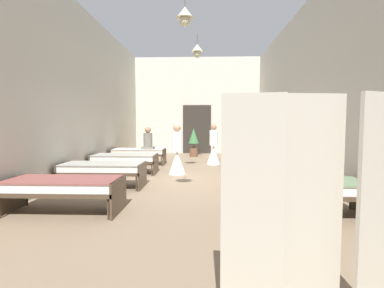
# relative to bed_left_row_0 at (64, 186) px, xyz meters

# --- Properties ---
(ground_plane) EXTENTS (6.75, 14.44, 0.10)m
(ground_plane) POSITION_rel_bed_left_row_0_xyz_m (2.02, 2.85, -0.49)
(ground_plane) COLOR #8C755B
(room_shell) EXTENTS (6.55, 14.04, 4.76)m
(room_shell) POSITION_rel_bed_left_row_0_xyz_m (2.02, 4.22, 1.94)
(room_shell) COLOR beige
(room_shell) RESTS_ON ground
(bed_left_row_0) EXTENTS (1.90, 0.84, 0.57)m
(bed_left_row_0) POSITION_rel_bed_left_row_0_xyz_m (0.00, 0.00, 0.00)
(bed_left_row_0) COLOR #473828
(bed_left_row_0) RESTS_ON ground
(bed_right_row_0) EXTENTS (1.90, 0.84, 0.57)m
(bed_right_row_0) POSITION_rel_bed_left_row_0_xyz_m (4.05, 0.00, 0.00)
(bed_right_row_0) COLOR #473828
(bed_right_row_0) RESTS_ON ground
(bed_left_row_1) EXTENTS (1.90, 0.84, 0.57)m
(bed_left_row_1) POSITION_rel_bed_left_row_0_xyz_m (0.00, 1.90, 0.00)
(bed_left_row_1) COLOR #473828
(bed_left_row_1) RESTS_ON ground
(bed_right_row_1) EXTENTS (1.90, 0.84, 0.57)m
(bed_right_row_1) POSITION_rel_bed_left_row_0_xyz_m (4.05, 1.90, 0.00)
(bed_right_row_1) COLOR #473828
(bed_right_row_1) RESTS_ON ground
(bed_left_row_2) EXTENTS (1.90, 0.84, 0.57)m
(bed_left_row_2) POSITION_rel_bed_left_row_0_xyz_m (0.00, 3.80, 0.00)
(bed_left_row_2) COLOR #473828
(bed_left_row_2) RESTS_ON ground
(bed_right_row_2) EXTENTS (1.90, 0.84, 0.57)m
(bed_right_row_2) POSITION_rel_bed_left_row_0_xyz_m (4.05, 3.80, 0.00)
(bed_right_row_2) COLOR #473828
(bed_right_row_2) RESTS_ON ground
(bed_left_row_3) EXTENTS (1.90, 0.84, 0.57)m
(bed_left_row_3) POSITION_rel_bed_left_row_0_xyz_m (0.00, 5.70, 0.00)
(bed_left_row_3) COLOR #473828
(bed_left_row_3) RESTS_ON ground
(bed_right_row_3) EXTENTS (1.90, 0.84, 0.57)m
(bed_right_row_3) POSITION_rel_bed_left_row_0_xyz_m (4.05, 5.70, 0.00)
(bed_right_row_3) COLOR #473828
(bed_right_row_3) RESTS_ON ground
(nurse_near_aisle) EXTENTS (0.52, 0.52, 1.49)m
(nurse_near_aisle) POSITION_rel_bed_left_row_0_xyz_m (2.72, 5.83, 0.09)
(nurse_near_aisle) COLOR white
(nurse_near_aisle) RESTS_ON ground
(nurse_mid_aisle) EXTENTS (0.52, 0.52, 1.49)m
(nurse_mid_aisle) POSITION_rel_bed_left_row_0_xyz_m (1.57, 3.76, 0.09)
(nurse_mid_aisle) COLOR white
(nurse_mid_aisle) RESTS_ON ground
(patient_seated_primary) EXTENTS (0.44, 0.44, 0.80)m
(patient_seated_primary) POSITION_rel_bed_left_row_0_xyz_m (0.35, 5.62, 0.43)
(patient_seated_primary) COLOR slate
(patient_seated_primary) RESTS_ON bed_left_row_3
(potted_plant) EXTENTS (0.46, 0.46, 1.29)m
(potted_plant) POSITION_rel_bed_left_row_0_xyz_m (1.91, 8.24, 0.31)
(potted_plant) COLOR brown
(potted_plant) RESTS_ON ground
(privacy_screen) EXTENTS (1.25, 0.20, 1.70)m
(privacy_screen) POSITION_rel_bed_left_row_0_xyz_m (3.10, -2.78, 0.41)
(privacy_screen) COLOR #BCB29E
(privacy_screen) RESTS_ON ground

